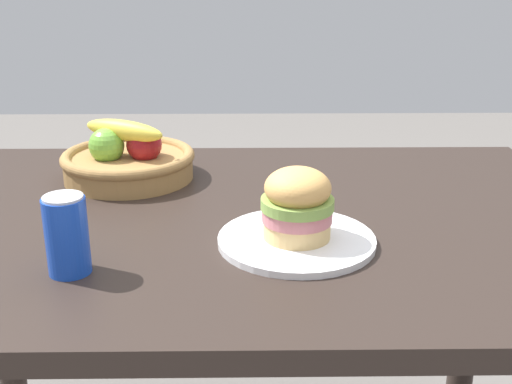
{
  "coord_description": "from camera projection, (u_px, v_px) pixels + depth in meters",
  "views": [
    {
      "loc": [
        0.03,
        -1.14,
        1.22
      ],
      "look_at": [
        0.05,
        -0.04,
        0.81
      ],
      "focal_mm": 45.57,
      "sensor_mm": 36.0,
      "label": 1
    }
  ],
  "objects": [
    {
      "name": "plate",
      "position": [
        297.0,
        240.0,
        1.11
      ],
      "size": [
        0.27,
        0.27,
        0.01
      ],
      "primitive_type": "cylinder",
      "color": "white",
      "rests_on": "dining_table"
    },
    {
      "name": "sandwich",
      "position": [
        297.0,
        204.0,
        1.08
      ],
      "size": [
        0.12,
        0.12,
        0.12
      ],
      "color": "#E5BC75",
      "rests_on": "plate"
    },
    {
      "name": "soda_can",
      "position": [
        67.0,
        235.0,
        0.99
      ],
      "size": [
        0.07,
        0.07,
        0.13
      ],
      "color": "blue",
      "rests_on": "dining_table"
    },
    {
      "name": "fruit_basket",
      "position": [
        128.0,
        160.0,
        1.41
      ],
      "size": [
        0.29,
        0.29,
        0.14
      ],
      "color": "#9E7542",
      "rests_on": "dining_table"
    },
    {
      "name": "dining_table",
      "position": [
        233.0,
        263.0,
        1.27
      ],
      "size": [
        1.4,
        0.9,
        0.75
      ],
      "color": "#2D231E",
      "rests_on": "ground_plane"
    }
  ]
}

